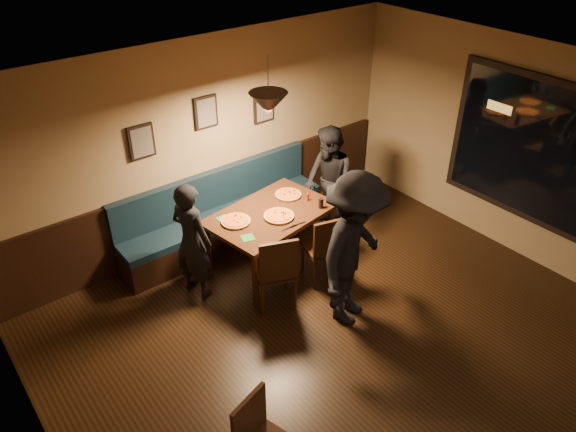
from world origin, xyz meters
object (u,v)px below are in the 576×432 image
object	(u,v)px
chair_near_right	(322,246)
diner_left	(192,241)
dining_table	(271,240)
diner_front	(354,251)
tabasco_bottle	(308,196)
chair_near_left	(274,269)
booth_bench	(224,212)
diner_right	(329,183)
soda_glass	(321,203)

from	to	relation	value
chair_near_right	diner_left	size ratio (longest dim) A/B	0.64
dining_table	chair_near_right	size ratio (longest dim) A/B	1.60
diner_front	tabasco_bottle	distance (m)	1.32
chair_near_left	tabasco_bottle	size ratio (longest dim) A/B	8.09
dining_table	diner_front	size ratio (longest dim) A/B	0.83
booth_bench	tabasco_bottle	xyz separation A→B (m)	(0.73, -0.89, 0.39)
diner_right	chair_near_right	bearing A→B (deg)	-32.48
soda_glass	dining_table	bearing A→B (deg)	151.76
booth_bench	diner_right	xyz separation A→B (m)	(1.29, -0.68, 0.30)
chair_near_left	dining_table	bearing A→B (deg)	78.52
dining_table	tabasco_bottle	size ratio (longest dim) A/B	12.23
chair_near_left	soda_glass	size ratio (longest dim) A/B	7.57
diner_front	dining_table	bearing A→B (deg)	72.94
chair_near_right	diner_front	distance (m)	0.89
chair_near_right	chair_near_left	bearing A→B (deg)	-162.55
diner_left	diner_right	distance (m)	2.14
diner_front	tabasco_bottle	xyz separation A→B (m)	(0.41, 1.26, -0.04)
booth_bench	soda_glass	xyz separation A→B (m)	(0.74, -1.13, 0.40)
booth_bench	soda_glass	size ratio (longest dim) A/B	22.20
soda_glass	booth_bench	bearing A→B (deg)	123.31
dining_table	chair_near_left	distance (m)	0.73
chair_near_left	diner_left	bearing A→B (deg)	151.08
diner_right	diner_front	bearing A→B (deg)	-20.13
diner_right	tabasco_bottle	xyz separation A→B (m)	(-0.56, -0.22, 0.09)
chair_near_left	chair_near_right	world-z (taller)	chair_near_left
booth_bench	soda_glass	distance (m)	1.41
chair_near_left	diner_left	size ratio (longest dim) A/B	0.68
booth_bench	soda_glass	world-z (taller)	booth_bench
booth_bench	dining_table	size ratio (longest dim) A/B	1.94
dining_table	diner_right	size ratio (longest dim) A/B	0.97
tabasco_bottle	chair_near_left	bearing A→B (deg)	-150.40
soda_glass	chair_near_right	bearing A→B (deg)	-126.27
soda_glass	tabasco_bottle	xyz separation A→B (m)	(-0.01, 0.24, -0.00)
dining_table	soda_glass	distance (m)	0.80
diner_front	chair_near_right	bearing A→B (deg)	50.49
diner_right	diner_front	xyz separation A→B (m)	(-0.96, -1.48, 0.13)
dining_table	diner_right	world-z (taller)	diner_right
booth_bench	dining_table	xyz separation A→B (m)	(0.18, -0.83, -0.09)
tabasco_bottle	soda_glass	bearing A→B (deg)	-86.98
chair_near_left	diner_front	distance (m)	1.00
dining_table	booth_bench	bearing A→B (deg)	93.26
chair_near_left	diner_left	world-z (taller)	diner_left
diner_right	soda_glass	distance (m)	0.71
chair_near_right	tabasco_bottle	xyz separation A→B (m)	(0.19, 0.52, 0.41)
diner_left	tabasco_bottle	world-z (taller)	diner_left
booth_bench	dining_table	bearing A→B (deg)	-77.81
chair_near_right	tabasco_bottle	distance (m)	0.69
booth_bench	tabasco_bottle	size ratio (longest dim) A/B	23.75
diner_right	tabasco_bottle	world-z (taller)	diner_right
booth_bench	diner_left	bearing A→B (deg)	-142.07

